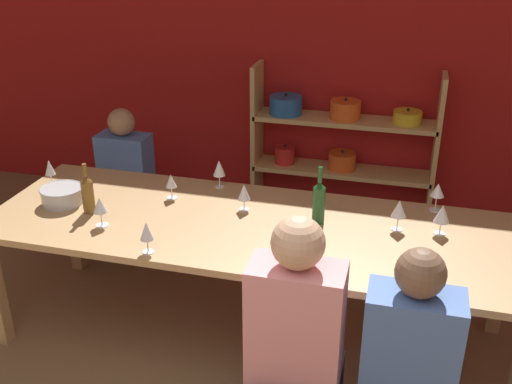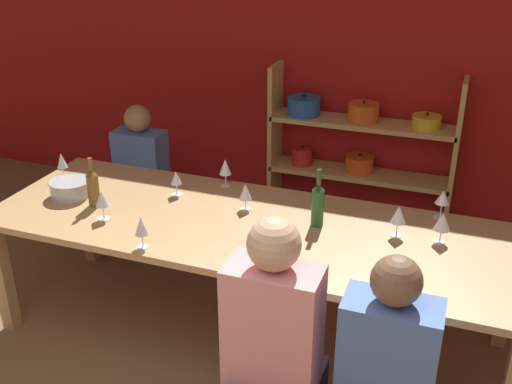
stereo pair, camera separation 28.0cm
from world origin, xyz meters
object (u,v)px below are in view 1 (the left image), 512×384
(wine_bottle_green, at_px, (88,193))
(wine_bottle_dark, at_px, (319,201))
(wine_glass_red_b, at_px, (244,193))
(person_far_a, at_px, (129,197))
(wine_glass_white_e, at_px, (399,209))
(person_near_b, at_px, (293,381))
(dining_table, at_px, (251,235))
(wine_glass_empty_a, at_px, (442,214))
(shelf_unit, at_px, (337,158))
(wine_glass_white_b, at_px, (219,169))
(wine_glass_white_c, at_px, (438,191))
(mixing_bowl, at_px, (62,195))
(wine_glass_red_a, at_px, (147,232))
(wine_glass_white_a, at_px, (100,206))
(wine_glass_white_d, at_px, (171,182))
(wine_glass_white_f, at_px, (50,169))

(wine_bottle_green, relative_size, wine_bottle_dark, 0.90)
(wine_glass_red_b, xyz_separation_m, person_far_a, (-1.11, 0.70, -0.48))
(wine_glass_white_e, bearing_deg, person_near_b, -110.55)
(dining_table, xyz_separation_m, wine_glass_empty_a, (1.01, 0.15, 0.19))
(shelf_unit, height_order, wine_glass_white_b, shelf_unit)
(wine_glass_white_c, bearing_deg, mixing_bowl, -167.61)
(wine_bottle_dark, height_order, person_far_a, wine_bottle_dark)
(mixing_bowl, height_order, wine_glass_white_e, wine_glass_white_e)
(wine_glass_white_c, height_order, wine_glass_red_a, wine_glass_red_a)
(wine_bottle_dark, distance_m, wine_glass_white_b, 0.75)
(wine_glass_white_e, distance_m, person_near_b, 1.13)
(wine_glass_white_a, bearing_deg, person_far_a, 110.33)
(wine_bottle_dark, relative_size, wine_glass_empty_a, 1.95)
(wine_glass_empty_a, xyz_separation_m, wine_glass_red_a, (-1.44, -0.58, -0.00))
(mixing_bowl, relative_size, wine_glass_white_e, 1.43)
(wine_glass_white_d, bearing_deg, wine_glass_empty_a, -1.81)
(wine_glass_white_a, relative_size, wine_glass_red_b, 1.06)
(dining_table, xyz_separation_m, wine_glass_white_c, (0.99, 0.44, 0.19))
(wine_glass_white_b, relative_size, wine_glass_white_d, 1.16)
(wine_bottle_green, bearing_deg, wine_glass_red_b, 16.86)
(person_near_b, bearing_deg, wine_glass_white_c, 65.97)
(person_far_a, xyz_separation_m, person_near_b, (1.62, -1.70, 0.08))
(dining_table, distance_m, wine_bottle_dark, 0.42)
(dining_table, height_order, wine_glass_red_b, wine_glass_red_b)
(dining_table, height_order, wine_glass_white_b, wine_glass_white_b)
(wine_glass_white_e, xyz_separation_m, wine_glass_white_f, (-2.13, 0.01, 0.01))
(wine_glass_white_b, bearing_deg, wine_glass_white_c, 0.45)
(shelf_unit, height_order, wine_glass_white_e, shelf_unit)
(shelf_unit, distance_m, person_near_b, 2.52)
(wine_glass_white_b, xyz_separation_m, person_near_b, (0.74, -1.27, -0.42))
(wine_glass_white_a, height_order, person_near_b, person_near_b)
(wine_glass_red_a, bearing_deg, wine_glass_white_e, 25.18)
(wine_glass_white_b, distance_m, wine_glass_white_c, 1.31)
(wine_bottle_green, relative_size, wine_glass_empty_a, 1.75)
(shelf_unit, bearing_deg, wine_glass_white_c, -59.19)
(wine_glass_white_d, relative_size, wine_glass_white_f, 0.83)
(wine_bottle_dark, distance_m, wine_glass_white_d, 0.91)
(shelf_unit, relative_size, wine_glass_empty_a, 8.49)
(person_near_b, bearing_deg, wine_glass_empty_a, 59.15)
(person_far_a, bearing_deg, wine_glass_white_d, 134.37)
(wine_glass_red_a, bearing_deg, wine_glass_white_a, 151.23)
(wine_glass_white_a, relative_size, wine_glass_white_c, 1.01)
(dining_table, xyz_separation_m, person_near_b, (0.42, -0.84, -0.22))
(wine_glass_white_a, bearing_deg, wine_bottle_dark, 16.60)
(wine_bottle_green, bearing_deg, wine_glass_white_c, 15.53)
(wine_bottle_green, height_order, wine_glass_white_d, wine_bottle_green)
(wine_glass_white_a, relative_size, person_far_a, 0.16)
(dining_table, relative_size, wine_glass_empty_a, 17.48)
(dining_table, xyz_separation_m, mixing_bowl, (-1.16, -0.03, 0.13))
(mixing_bowl, distance_m, wine_glass_red_b, 1.09)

